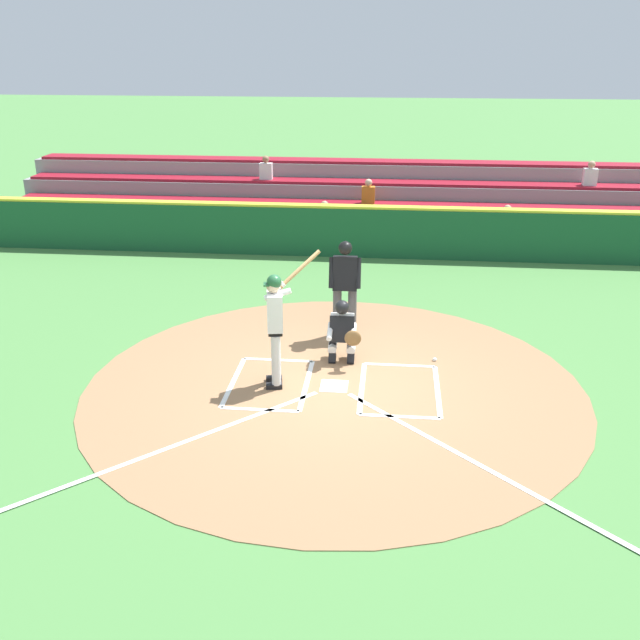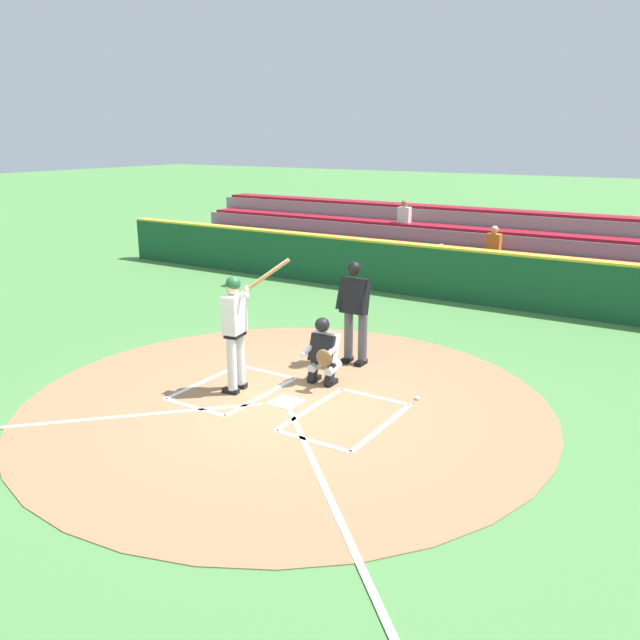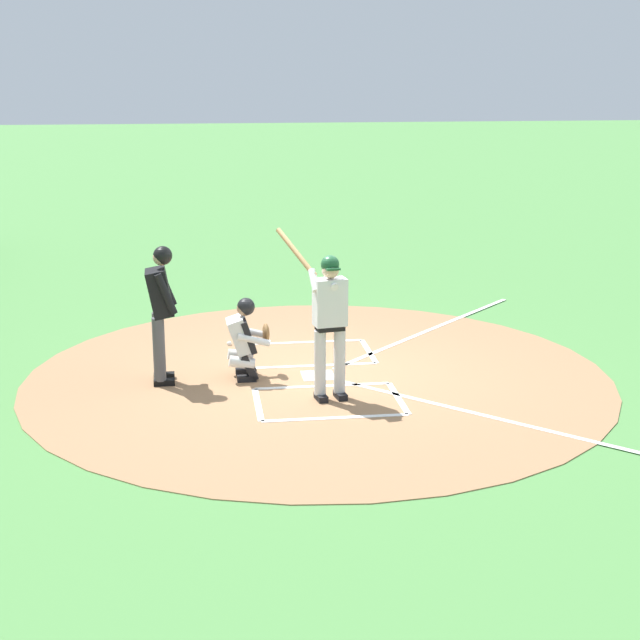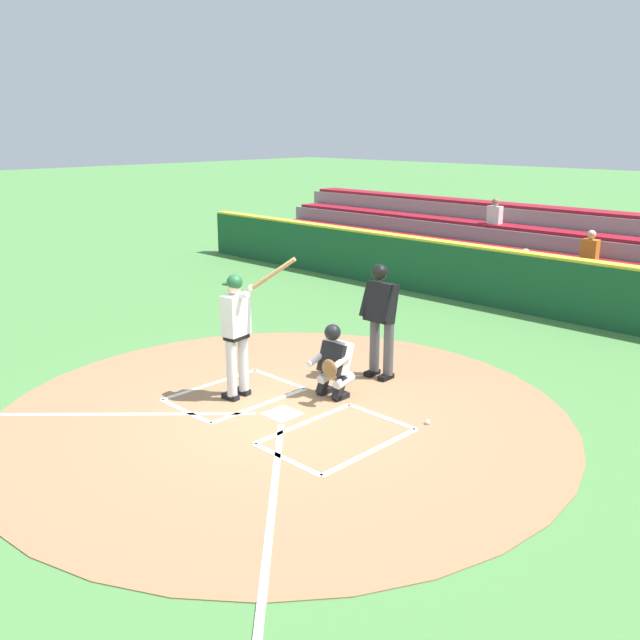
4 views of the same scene
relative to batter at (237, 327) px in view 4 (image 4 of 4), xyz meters
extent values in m
plane|color=#4C8442|center=(-0.92, -0.02, -1.10)|extent=(120.00, 120.00, 0.00)
cylinder|color=#99704C|center=(-0.92, -0.02, -1.09)|extent=(8.00, 8.00, 0.01)
cube|color=white|center=(-0.92, -0.02, -1.08)|extent=(0.44, 0.44, 0.01)
cube|color=white|center=(-1.97, -0.92, -1.08)|extent=(1.20, 0.08, 0.01)
cube|color=white|center=(-1.97, 0.88, -1.08)|extent=(1.20, 0.08, 0.01)
cube|color=white|center=(-1.37, -0.02, -1.08)|extent=(0.08, 1.80, 0.01)
cube|color=white|center=(-2.57, -0.02, -1.08)|extent=(0.08, 1.80, 0.01)
cube|color=white|center=(0.13, -0.92, -1.08)|extent=(1.20, 0.08, 0.01)
cube|color=white|center=(0.13, 0.88, -1.08)|extent=(1.20, 0.08, 0.01)
cube|color=white|center=(-0.47, -0.02, -1.08)|extent=(0.08, 1.80, 0.01)
cube|color=white|center=(0.73, -0.02, -1.08)|extent=(0.08, 1.80, 0.01)
cube|color=white|center=(1.18, 2.08, -1.08)|extent=(3.73, 3.73, 0.01)
cube|color=white|center=(-3.02, 2.08, -1.08)|extent=(3.73, 3.73, 0.01)
cylinder|color=silver|center=(-0.01, 0.14, -0.60)|extent=(0.15, 0.15, 0.84)
cube|color=black|center=(0.03, 0.15, -1.05)|extent=(0.28, 0.16, 0.09)
cylinder|color=silver|center=(0.03, -0.12, -0.60)|extent=(0.15, 0.15, 0.84)
cube|color=black|center=(0.07, -0.11, -1.05)|extent=(0.28, 0.16, 0.09)
cube|color=black|center=(0.01, 0.01, -0.13)|extent=(0.27, 0.37, 0.10)
cube|color=white|center=(0.01, 0.01, 0.18)|extent=(0.30, 0.43, 0.60)
sphere|color=beige|center=(0.03, 0.02, 0.59)|extent=(0.21, 0.21, 0.21)
sphere|color=#1E512D|center=(0.01, 0.01, 0.66)|extent=(0.23, 0.23, 0.23)
cube|color=#1E512D|center=(0.12, 0.03, 0.63)|extent=(0.14, 0.19, 0.02)
cylinder|color=white|center=(-0.04, 0.02, 0.46)|extent=(0.44, 0.16, 0.21)
cylinder|color=white|center=(-0.01, -0.19, 0.46)|extent=(0.28, 0.13, 0.29)
cylinder|color=#AD7F4C|center=(-0.35, -0.38, 0.76)|extent=(0.63, 0.46, 0.53)
cylinder|color=#AD7F4C|center=(-0.06, -0.18, 0.52)|extent=(0.10, 0.11, 0.08)
cube|color=black|center=(-1.13, -1.01, -1.05)|extent=(0.12, 0.26, 0.09)
cube|color=black|center=(-1.13, -0.97, -0.90)|extent=(0.12, 0.24, 0.37)
cylinder|color=silver|center=(-1.13, -1.07, -0.82)|extent=(0.16, 0.36, 0.21)
cube|color=black|center=(-0.81, -1.00, -1.05)|extent=(0.12, 0.26, 0.09)
cube|color=black|center=(-0.81, -0.96, -0.90)|extent=(0.12, 0.24, 0.37)
cylinder|color=silver|center=(-0.81, -1.06, -0.82)|extent=(0.16, 0.36, 0.21)
cube|color=silver|center=(-0.97, -1.07, -0.48)|extent=(0.41, 0.36, 0.52)
cube|color=black|center=(-0.97, -0.96, -0.48)|extent=(0.42, 0.22, 0.46)
sphere|color=#9E7051|center=(-0.97, -1.00, -0.11)|extent=(0.21, 0.21, 0.21)
sphere|color=black|center=(-0.97, -0.98, -0.09)|extent=(0.24, 0.24, 0.24)
cylinder|color=silver|center=(-1.17, -0.91, -0.50)|extent=(0.10, 0.45, 0.20)
cylinder|color=silver|center=(-0.77, -0.90, -0.50)|extent=(0.10, 0.45, 0.20)
ellipsoid|color=brown|center=(-1.18, -0.71, -0.53)|extent=(0.28, 0.10, 0.28)
cylinder|color=#4C4C51|center=(-1.08, -2.16, -0.59)|extent=(0.16, 0.16, 0.86)
cube|color=black|center=(-1.08, -2.11, -1.05)|extent=(0.14, 0.28, 0.09)
cylinder|color=#4C4C51|center=(-0.80, -2.15, -0.59)|extent=(0.16, 0.16, 0.86)
cube|color=black|center=(-0.80, -2.10, -1.05)|extent=(0.14, 0.28, 0.09)
cube|color=black|center=(-0.94, -2.12, 0.15)|extent=(0.45, 0.38, 0.66)
sphere|color=tan|center=(-0.94, -2.08, 0.62)|extent=(0.22, 0.22, 0.22)
sphere|color=black|center=(-0.94, -2.06, 0.64)|extent=(0.25, 0.25, 0.25)
cylinder|color=black|center=(-1.18, -2.04, 0.18)|extent=(0.11, 0.29, 0.56)
cylinder|color=black|center=(-0.70, -2.03, 0.18)|extent=(0.11, 0.29, 0.56)
sphere|color=white|center=(-2.58, -1.17, -1.06)|extent=(0.07, 0.07, 0.07)
cube|color=#19512D|center=(-0.92, -7.52, -0.47)|extent=(22.00, 0.36, 1.25)
cube|color=yellow|center=(-0.92, -7.52, 0.18)|extent=(22.00, 0.32, 0.06)
cube|color=gray|center=(-0.92, -8.54, -0.87)|extent=(20.00, 0.85, 0.45)
cube|color=maroon|center=(-0.92, -8.54, -0.61)|extent=(19.60, 0.72, 0.08)
cube|color=gray|center=(-0.92, -9.39, -0.65)|extent=(20.00, 0.85, 0.90)
cube|color=maroon|center=(-0.92, -9.39, -0.16)|extent=(19.60, 0.72, 0.08)
cube|color=gray|center=(-0.92, -10.24, -0.42)|extent=(20.00, 0.85, 1.35)
cube|color=maroon|center=(-0.92, -10.24, 0.29)|extent=(19.60, 0.72, 0.08)
cube|color=gray|center=(-0.92, -11.09, -0.20)|extent=(20.00, 0.85, 1.80)
cube|color=maroon|center=(-0.92, -11.09, 0.74)|extent=(19.60, 0.72, 0.08)
cube|color=orange|center=(-1.08, -9.34, 0.11)|extent=(0.36, 0.22, 0.46)
sphere|color=beige|center=(-1.08, -9.34, 0.45)|extent=(0.20, 0.20, 0.20)
cube|color=red|center=(0.05, -8.49, -0.34)|extent=(0.36, 0.22, 0.46)
sphere|color=tan|center=(0.05, -8.49, 0.00)|extent=(0.20, 0.20, 0.20)
cube|color=white|center=(1.90, -10.19, 0.56)|extent=(0.36, 0.22, 0.46)
sphere|color=#9E7051|center=(1.90, -10.19, 0.90)|extent=(0.20, 0.20, 0.20)
camera|label=1|loc=(-1.75, 10.32, 4.14)|focal=40.35mm
camera|label=2|loc=(-6.28, 7.56, 2.85)|focal=36.79mm
camera|label=3|loc=(11.47, -1.63, 3.03)|focal=53.73mm
camera|label=4|loc=(-7.60, 6.03, 2.79)|focal=38.94mm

